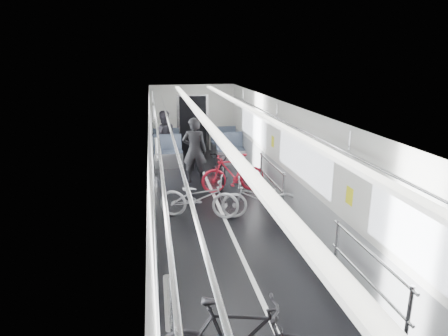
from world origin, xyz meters
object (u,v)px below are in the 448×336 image
(bike_left_far, at_px, (199,197))
(person_standing, at_px, (195,151))
(bike_aisle, at_px, (221,166))
(bike_right_far, at_px, (233,173))
(person_seated, at_px, (164,137))
(bike_right_mid, at_px, (260,199))

(bike_left_far, distance_m, person_standing, 2.50)
(bike_left_far, height_order, bike_aisle, bike_aisle)
(bike_right_far, distance_m, person_seated, 3.72)
(bike_left_far, xyz_separation_m, bike_right_far, (1.06, 1.51, 0.04))
(bike_right_far, relative_size, person_seated, 0.98)
(bike_left_far, xyz_separation_m, person_standing, (0.17, 2.45, 0.45))
(person_standing, xyz_separation_m, person_seated, (-0.75, 2.38, -0.06))
(bike_right_mid, distance_m, person_seated, 5.45)
(bike_left_far, xyz_separation_m, bike_aisle, (0.88, 2.35, 0.02))
(bike_right_mid, bearing_deg, bike_right_far, -164.01)
(bike_aisle, height_order, person_seated, person_seated)
(bike_right_mid, xyz_separation_m, bike_aisle, (-0.40, 2.63, 0.03))
(bike_left_far, relative_size, bike_right_mid, 1.04)
(person_standing, bearing_deg, bike_right_far, 146.87)
(person_standing, distance_m, person_seated, 2.50)
(bike_left_far, relative_size, bike_aisle, 0.97)
(person_seated, bearing_deg, bike_aisle, 114.84)
(person_standing, bearing_deg, person_seated, -58.61)
(bike_left_far, relative_size, person_seated, 1.03)
(bike_right_mid, bearing_deg, bike_aisle, -162.59)
(bike_left_far, bearing_deg, person_standing, 13.40)
(bike_aisle, bearing_deg, person_seated, 125.57)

